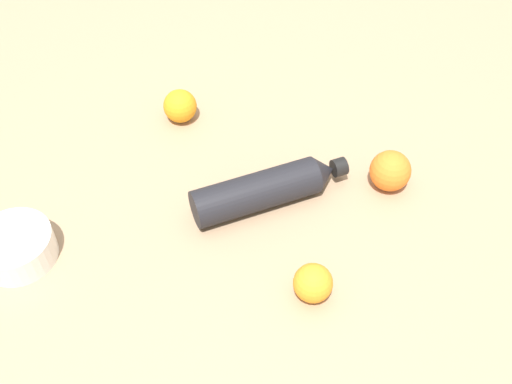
# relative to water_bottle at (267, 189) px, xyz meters

# --- Properties ---
(ground_plane) EXTENTS (2.40, 2.40, 0.00)m
(ground_plane) POSITION_rel_water_bottle_xyz_m (-0.04, -0.01, -0.04)
(ground_plane) COLOR #9E7F60
(water_bottle) EXTENTS (0.31, 0.08, 0.07)m
(water_bottle) POSITION_rel_water_bottle_xyz_m (0.00, 0.00, 0.00)
(water_bottle) COLOR black
(water_bottle) RESTS_ON ground_plane
(orange_0) EXTENTS (0.08, 0.08, 0.08)m
(orange_0) POSITION_rel_water_bottle_xyz_m (0.23, -0.04, 0.00)
(orange_0) COLOR orange
(orange_0) RESTS_ON ground_plane
(orange_1) EXTENTS (0.07, 0.07, 0.07)m
(orange_1) POSITION_rel_water_bottle_xyz_m (-0.00, -0.22, -0.00)
(orange_1) COLOR orange
(orange_1) RESTS_ON ground_plane
(orange_2) EXTENTS (0.07, 0.07, 0.07)m
(orange_2) POSITION_rel_water_bottle_xyz_m (-0.09, 0.28, -0.00)
(orange_2) COLOR orange
(orange_2) RESTS_ON ground_plane
(ceramic_bowl) EXTENTS (0.13, 0.13, 0.05)m
(ceramic_bowl) POSITION_rel_water_bottle_xyz_m (-0.46, 0.03, -0.01)
(ceramic_bowl) COLOR white
(ceramic_bowl) RESTS_ON ground_plane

